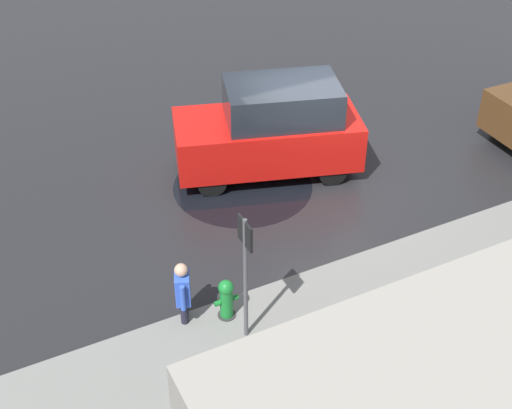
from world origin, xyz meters
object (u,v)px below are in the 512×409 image
moving_hatchback (271,129)px  fire_hydrant (226,300)px  pedestrian (183,290)px  sign_post (245,263)px

moving_hatchback → fire_hydrant: 4.65m
moving_hatchback → pedestrian: size_ratio=3.47×
moving_hatchback → sign_post: size_ratio=1.76×
fire_hydrant → pedestrian: bearing=-21.2°
fire_hydrant → sign_post: size_ratio=0.33×
moving_hatchback → fire_hydrant: bearing=53.2°
sign_post → pedestrian: bearing=-46.2°
fire_hydrant → pedestrian: (0.66, -0.25, 0.28)m
moving_hatchback → fire_hydrant: moving_hatchback is taller
moving_hatchback → pedestrian: (3.41, 3.43, -0.34)m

